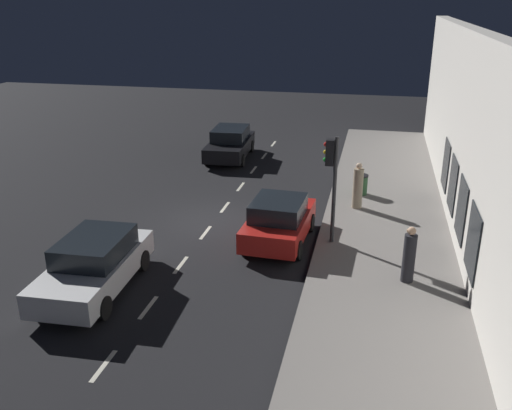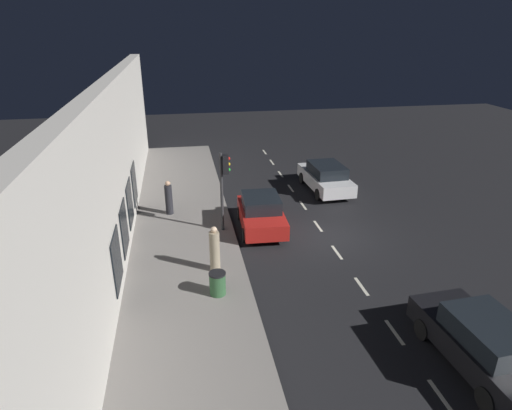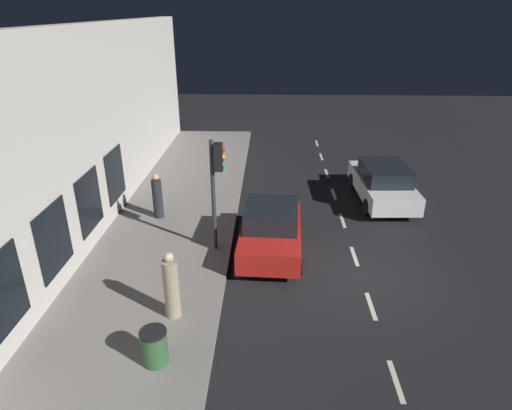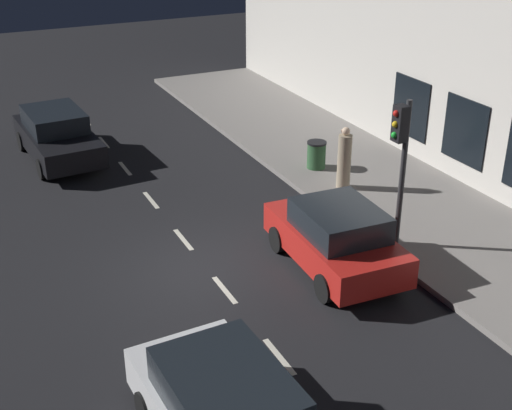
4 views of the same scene
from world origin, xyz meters
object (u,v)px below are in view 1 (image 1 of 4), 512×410
(parked_car_1, at_px, (279,221))
(trash_bin, at_px, (361,184))
(parked_car_2, at_px, (230,143))
(traffic_light, at_px, (332,170))
(pedestrian_1, at_px, (409,256))
(parked_car_0, at_px, (94,264))
(pedestrian_0, at_px, (358,187))

(parked_car_1, bearing_deg, trash_bin, 66.68)
(parked_car_1, height_order, parked_car_2, same)
(traffic_light, relative_size, pedestrian_1, 2.13)
(traffic_light, distance_m, parked_car_0, 7.88)
(traffic_light, height_order, parked_car_1, traffic_light)
(parked_car_2, height_order, pedestrian_0, pedestrian_0)
(parked_car_0, bearing_deg, traffic_light, -146.79)
(traffic_light, xyz_separation_m, parked_car_1, (-1.68, -0.10, -1.89))
(pedestrian_0, bearing_deg, parked_car_1, -176.26)
(traffic_light, bearing_deg, trash_bin, 80.57)
(parked_car_0, bearing_deg, pedestrian_1, -168.46)
(traffic_light, xyz_separation_m, trash_bin, (0.84, 5.07, -2.10))
(pedestrian_0, distance_m, pedestrian_1, 5.99)
(traffic_light, relative_size, parked_car_0, 0.79)
(parked_car_2, distance_m, trash_bin, 8.27)
(parked_car_0, bearing_deg, pedestrian_0, -133.89)
(pedestrian_0, bearing_deg, trash_bin, 36.32)
(parked_car_1, relative_size, pedestrian_0, 2.16)
(parked_car_0, xyz_separation_m, pedestrian_0, (7.01, 7.88, 0.20))
(pedestrian_0, bearing_deg, traffic_light, -154.24)
(traffic_light, xyz_separation_m, parked_car_0, (-6.23, -4.43, -1.88))
(pedestrian_1, bearing_deg, parked_car_1, 58.38)
(pedestrian_0, relative_size, trash_bin, 2.16)
(parked_car_1, height_order, pedestrian_1, pedestrian_1)
(traffic_light, xyz_separation_m, pedestrian_0, (0.78, 3.44, -1.69))
(parked_car_0, distance_m, trash_bin, 11.85)
(traffic_light, bearing_deg, parked_car_1, -176.59)
(parked_car_2, bearing_deg, parked_car_1, 110.68)
(parked_car_0, relative_size, pedestrian_0, 2.52)
(pedestrian_1, bearing_deg, pedestrian_0, 12.77)
(pedestrian_1, bearing_deg, parked_car_0, 99.77)
(traffic_light, distance_m, parked_car_1, 2.53)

